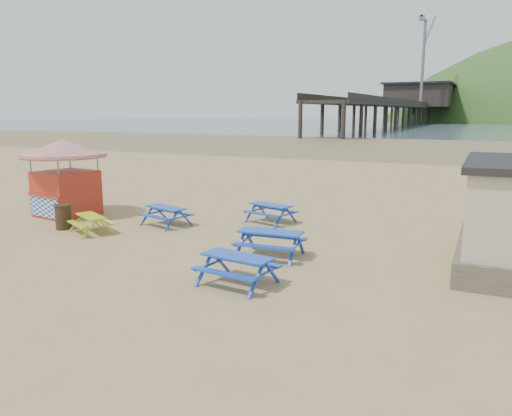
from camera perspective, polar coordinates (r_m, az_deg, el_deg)
The scene contains 12 objects.
ground at distance 17.15m, azimuth -1.60°, elevation -4.20°, with size 400.00×400.00×0.00m, color tan.
wet_sand at distance 70.33m, azimuth 19.08°, elevation 6.75°, with size 400.00×400.00×0.00m, color olive.
sea at distance 184.99m, azimuth 23.04°, elevation 8.76°, with size 400.00×400.00×0.00m, color #42535E.
picnic_table_blue_a at distance 20.26m, azimuth -10.24°, elevation -0.92°, with size 2.09×1.85×0.74m.
picnic_table_blue_b at distance 20.45m, azimuth 1.69°, elevation -0.61°, with size 2.15×1.91×0.76m.
picnic_table_blue_c at distance 16.57m, azimuth 26.15°, elevation -4.74°, with size 1.97×1.91×0.64m.
picnic_table_blue_d at distance 15.65m, azimuth 1.66°, elevation -4.12°, with size 2.08×1.72×0.83m.
picnic_table_blue_e at distance 13.21m, azimuth -2.13°, elevation -7.09°, with size 2.07×1.76×0.79m.
picnic_table_yellow at distance 19.69m, azimuth -18.32°, elevation -1.76°, with size 2.02×1.88×0.67m.
ice_cream_kiosk at distance 23.12m, azimuth -21.03°, elevation 4.29°, with size 4.24×4.24×3.31m.
litter_bin at distance 20.67m, azimuth -21.15°, elevation -0.92°, with size 0.66×0.66×0.96m.
pier at distance 194.69m, azimuth 17.89°, elevation 10.78°, with size 24.00×220.00×39.29m.
Camera 1 is at (7.45, -14.79, 4.50)m, focal length 35.00 mm.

